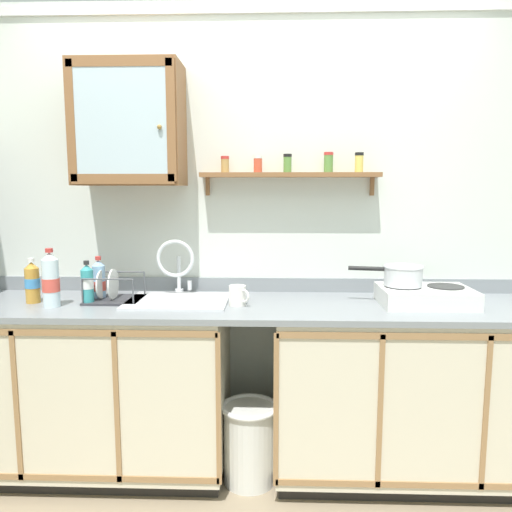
{
  "coord_description": "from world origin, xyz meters",
  "views": [
    {
      "loc": [
        0.11,
        -2.18,
        1.49
      ],
      "look_at": [
        0.03,
        0.4,
        1.15
      ],
      "focal_mm": 34.38,
      "sensor_mm": 36.0,
      "label": 1
    }
  ],
  "objects_px": {
    "sink": "(178,303)",
    "bottle_water_clear_0": "(51,281)",
    "bottle_juice_amber_1": "(32,282)",
    "saucepan": "(402,275)",
    "hot_plate_stove": "(425,296)",
    "trash_bin": "(249,441)",
    "bottle_water_blue_3": "(99,281)",
    "dish_rack": "(113,294)",
    "mug": "(238,295)",
    "wall_cabinet": "(129,125)",
    "bottle_detergent_teal_2": "(87,284)"
  },
  "relations": [
    {
      "from": "sink",
      "to": "bottle_water_clear_0",
      "type": "bearing_deg",
      "value": -166.52
    },
    {
      "from": "bottle_juice_amber_1",
      "to": "saucepan",
      "type": "bearing_deg",
      "value": 1.3
    },
    {
      "from": "hot_plate_stove",
      "to": "trash_bin",
      "type": "bearing_deg",
      "value": -173.29
    },
    {
      "from": "hot_plate_stove",
      "to": "saucepan",
      "type": "height_order",
      "value": "saucepan"
    },
    {
      "from": "bottle_water_blue_3",
      "to": "dish_rack",
      "type": "height_order",
      "value": "bottle_water_blue_3"
    },
    {
      "from": "hot_plate_stove",
      "to": "bottle_water_blue_3",
      "type": "height_order",
      "value": "bottle_water_blue_3"
    },
    {
      "from": "bottle_juice_amber_1",
      "to": "trash_bin",
      "type": "relative_size",
      "value": 0.56
    },
    {
      "from": "bottle_water_clear_0",
      "to": "mug",
      "type": "distance_m",
      "value": 0.93
    },
    {
      "from": "bottle_juice_amber_1",
      "to": "mug",
      "type": "height_order",
      "value": "bottle_juice_amber_1"
    },
    {
      "from": "bottle_juice_amber_1",
      "to": "bottle_water_clear_0",
      "type": "bearing_deg",
      "value": -31.61
    },
    {
      "from": "sink",
      "to": "trash_bin",
      "type": "bearing_deg",
      "value": -21.07
    },
    {
      "from": "bottle_juice_amber_1",
      "to": "dish_rack",
      "type": "distance_m",
      "value": 0.41
    },
    {
      "from": "sink",
      "to": "wall_cabinet",
      "type": "xyz_separation_m",
      "value": [
        -0.26,
        0.13,
        0.93
      ]
    },
    {
      "from": "sink",
      "to": "mug",
      "type": "relative_size",
      "value": 4.77
    },
    {
      "from": "dish_rack",
      "to": "mug",
      "type": "xyz_separation_m",
      "value": [
        0.67,
        -0.08,
        0.01
      ]
    },
    {
      "from": "sink",
      "to": "mug",
      "type": "bearing_deg",
      "value": -14.46
    },
    {
      "from": "bottle_water_clear_0",
      "to": "trash_bin",
      "type": "bearing_deg",
      "value": -0.16
    },
    {
      "from": "bottle_juice_amber_1",
      "to": "wall_cabinet",
      "type": "height_order",
      "value": "wall_cabinet"
    },
    {
      "from": "bottle_juice_amber_1",
      "to": "wall_cabinet",
      "type": "relative_size",
      "value": 0.37
    },
    {
      "from": "dish_rack",
      "to": "hot_plate_stove",
      "type": "bearing_deg",
      "value": -1.26
    },
    {
      "from": "bottle_juice_amber_1",
      "to": "wall_cabinet",
      "type": "xyz_separation_m",
      "value": [
        0.48,
        0.19,
        0.81
      ]
    },
    {
      "from": "bottle_water_clear_0",
      "to": "bottle_detergent_teal_2",
      "type": "xyz_separation_m",
      "value": [
        0.16,
        0.06,
        -0.03
      ]
    },
    {
      "from": "saucepan",
      "to": "bottle_water_blue_3",
      "type": "bearing_deg",
      "value": 178.59
    },
    {
      "from": "bottle_water_clear_0",
      "to": "trash_bin",
      "type": "xyz_separation_m",
      "value": [
        0.99,
        -0.0,
        -0.83
      ]
    },
    {
      "from": "saucepan",
      "to": "trash_bin",
      "type": "height_order",
      "value": "saucepan"
    },
    {
      "from": "trash_bin",
      "to": "wall_cabinet",
      "type": "bearing_deg",
      "value": 157.16
    },
    {
      "from": "hot_plate_stove",
      "to": "saucepan",
      "type": "distance_m",
      "value": 0.15
    },
    {
      "from": "mug",
      "to": "trash_bin",
      "type": "xyz_separation_m",
      "value": [
        0.06,
        -0.06,
        -0.75
      ]
    },
    {
      "from": "hot_plate_stove",
      "to": "wall_cabinet",
      "type": "bearing_deg",
      "value": 173.75
    },
    {
      "from": "saucepan",
      "to": "bottle_detergent_teal_2",
      "type": "height_order",
      "value": "bottle_detergent_teal_2"
    },
    {
      "from": "sink",
      "to": "saucepan",
      "type": "relative_size",
      "value": 1.39
    },
    {
      "from": "bottle_water_clear_0",
      "to": "wall_cabinet",
      "type": "xyz_separation_m",
      "value": [
        0.34,
        0.27,
        0.79
      ]
    },
    {
      "from": "saucepan",
      "to": "wall_cabinet",
      "type": "xyz_separation_m",
      "value": [
        -1.42,
        0.14,
        0.77
      ]
    },
    {
      "from": "bottle_detergent_teal_2",
      "to": "bottle_water_blue_3",
      "type": "bearing_deg",
      "value": 77.83
    },
    {
      "from": "hot_plate_stove",
      "to": "bottle_water_clear_0",
      "type": "distance_m",
      "value": 1.88
    },
    {
      "from": "saucepan",
      "to": "bottle_juice_amber_1",
      "type": "relative_size",
      "value": 1.6
    },
    {
      "from": "bottle_detergent_teal_2",
      "to": "mug",
      "type": "xyz_separation_m",
      "value": [
        0.77,
        0.0,
        -0.05
      ]
    },
    {
      "from": "bottle_juice_amber_1",
      "to": "trash_bin",
      "type": "distance_m",
      "value": 1.39
    },
    {
      "from": "sink",
      "to": "bottle_water_blue_3",
      "type": "distance_m",
      "value": 0.44
    },
    {
      "from": "sink",
      "to": "mug",
      "type": "distance_m",
      "value": 0.34
    },
    {
      "from": "dish_rack",
      "to": "mug",
      "type": "distance_m",
      "value": 0.67
    },
    {
      "from": "sink",
      "to": "dish_rack",
      "type": "xyz_separation_m",
      "value": [
        -0.34,
        -0.01,
        0.05
      ]
    },
    {
      "from": "saucepan",
      "to": "bottle_water_clear_0",
      "type": "distance_m",
      "value": 1.77
    },
    {
      "from": "mug",
      "to": "wall_cabinet",
      "type": "distance_m",
      "value": 1.07
    },
    {
      "from": "trash_bin",
      "to": "mug",
      "type": "bearing_deg",
      "value": 133.04
    },
    {
      "from": "bottle_juice_amber_1",
      "to": "bottle_detergent_teal_2",
      "type": "distance_m",
      "value": 0.3
    },
    {
      "from": "sink",
      "to": "trash_bin",
      "type": "distance_m",
      "value": 0.8
    },
    {
      "from": "bottle_water_blue_3",
      "to": "wall_cabinet",
      "type": "height_order",
      "value": "wall_cabinet"
    },
    {
      "from": "wall_cabinet",
      "to": "trash_bin",
      "type": "xyz_separation_m",
      "value": [
        0.65,
        -0.27,
        -1.62
      ]
    },
    {
      "from": "bottle_water_blue_3",
      "to": "mug",
      "type": "distance_m",
      "value": 0.75
    }
  ]
}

